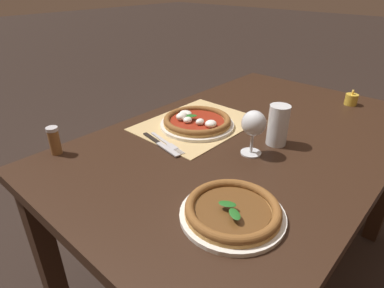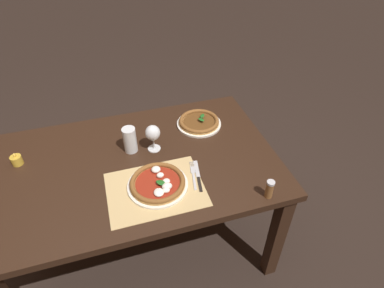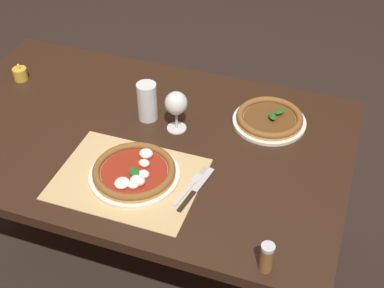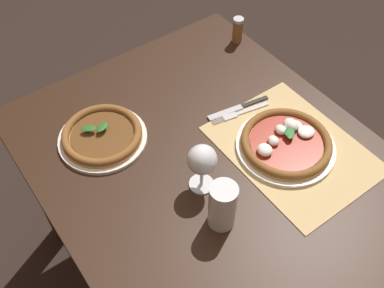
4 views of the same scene
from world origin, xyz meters
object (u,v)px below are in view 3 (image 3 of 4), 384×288
at_px(wine_glass, 176,105).
at_px(pint_glass, 147,102).
at_px(pizza_far, 270,119).
at_px(pepper_shaker, 267,257).
at_px(votive_candle, 20,74).
at_px(knife, 196,189).
at_px(pizza_near, 134,172).
at_px(fork, 191,185).

bearing_deg(wine_glass, pint_glass, 167.64).
height_order(pizza_far, pint_glass, pint_glass).
relative_size(pint_glass, pepper_shaker, 1.49).
distance_m(pint_glass, votive_candle, 0.59).
bearing_deg(pepper_shaker, knife, 141.20).
xyz_separation_m(wine_glass, votive_candle, (-0.70, 0.09, -0.08)).
distance_m(pizza_far, knife, 0.44).
bearing_deg(pizza_near, wine_glass, 81.96).
height_order(pint_glass, knife, pint_glass).
height_order(wine_glass, fork, wine_glass).
distance_m(fork, knife, 0.02).
height_order(wine_glass, votive_candle, wine_glass).
xyz_separation_m(pizza_far, wine_glass, (-0.30, -0.14, 0.09)).
relative_size(wine_glass, votive_candle, 2.15).
xyz_separation_m(pizza_near, votive_candle, (-0.66, 0.37, 0.00)).
xyz_separation_m(pizza_near, wine_glass, (0.04, 0.28, 0.08)).
xyz_separation_m(pizza_far, fork, (-0.16, -0.40, -0.01)).
xyz_separation_m(pizza_far, votive_candle, (-1.01, -0.05, 0.00)).
xyz_separation_m(pizza_near, knife, (0.21, 0.01, -0.02)).
distance_m(pizza_far, fork, 0.43).
relative_size(pizza_far, votive_candle, 3.70).
bearing_deg(pint_glass, pizza_far, 15.14).
bearing_deg(pepper_shaker, fork, 141.91).
height_order(pizza_near, pizza_far, pizza_near).
height_order(wine_glass, pepper_shaker, wine_glass).
bearing_deg(fork, pepper_shaker, -38.09).
distance_m(pint_glass, pepper_shaker, 0.76).
bearing_deg(pint_glass, votive_candle, 173.61).
bearing_deg(fork, pizza_far, 68.29).
bearing_deg(knife, pizza_near, -177.58).
distance_m(pizza_far, votive_candle, 1.01).
bearing_deg(knife, pint_glass, 134.04).
height_order(knife, pepper_shaker, pepper_shaker).
bearing_deg(wine_glass, fork, -60.80).
height_order(wine_glass, knife, wine_glass).
bearing_deg(pepper_shaker, pizza_near, 156.18).
height_order(pizza_far, votive_candle, votive_candle).
bearing_deg(votive_candle, fork, -22.49).
bearing_deg(knife, votive_candle, 157.39).
bearing_deg(fork, knife, -27.41).
bearing_deg(pepper_shaker, pizza_far, 102.04).
bearing_deg(knife, pizza_far, 71.36).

